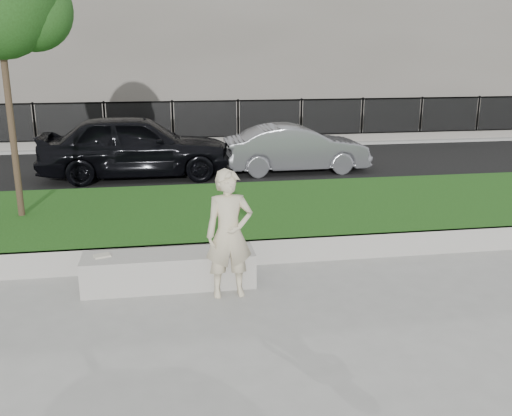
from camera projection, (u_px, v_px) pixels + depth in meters
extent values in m
plane|color=gray|center=(239.00, 293.00, 7.94)|extent=(90.00, 90.00, 0.00)
cube|color=#13380E|center=(218.00, 218.00, 10.73)|extent=(34.00, 4.00, 0.40)
cube|color=#9E9C94|center=(230.00, 254.00, 8.87)|extent=(34.00, 0.08, 0.40)
cube|color=black|center=(198.00, 168.00, 16.00)|extent=(34.00, 7.00, 0.04)
cube|color=gray|center=(190.00, 142.00, 20.26)|extent=(34.00, 3.00, 0.12)
cube|color=slate|center=(191.00, 141.00, 19.26)|extent=(32.00, 0.30, 0.24)
cube|color=black|center=(191.00, 123.00, 19.09)|extent=(32.00, 0.04, 1.50)
cube|color=black|center=(190.00, 101.00, 18.90)|extent=(32.00, 0.05, 0.05)
cube|color=black|center=(191.00, 137.00, 19.23)|extent=(32.00, 0.05, 0.05)
cube|color=#615C55|center=(178.00, 8.00, 25.57)|extent=(34.00, 10.00, 10.00)
cube|color=#9E9C94|center=(169.00, 270.00, 8.10)|extent=(2.42, 0.60, 0.49)
imported|color=beige|center=(229.00, 234.00, 7.65)|extent=(0.66, 0.45, 1.76)
cube|color=beige|center=(102.00, 256.00, 7.92)|extent=(0.26, 0.22, 0.02)
cylinder|color=#38281C|center=(6.00, 76.00, 9.55)|extent=(0.12, 0.12, 4.85)
sphere|color=#224818|center=(32.00, 10.00, 9.52)|extent=(1.36, 1.36, 1.36)
imported|color=black|center=(136.00, 146.00, 14.63)|extent=(4.85, 1.97, 1.65)
imported|color=gray|center=(296.00, 148.00, 15.35)|extent=(3.88, 1.41, 1.27)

